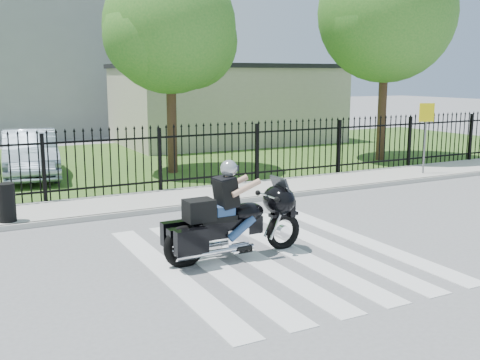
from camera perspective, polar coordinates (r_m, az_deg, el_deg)
name	(u,v)px	position (r m, az deg, el deg)	size (l,w,h in m)	color
ground	(274,256)	(10.17, 3.52, -7.68)	(120.00, 120.00, 0.00)	slate
crosswalk	(274,255)	(10.17, 3.52, -7.65)	(5.00, 5.50, 0.01)	silver
sidewalk	(174,199)	(14.51, -6.73, -1.92)	(40.00, 2.00, 0.12)	#ADAAA3
curb	(189,207)	(13.61, -5.22, -2.73)	(40.00, 0.12, 0.12)	#ADAAA3
grass_strip	(105,163)	(21.11, -13.55, 1.65)	(40.00, 12.00, 0.02)	#2F561D
iron_fence	(160,161)	(15.29, -8.14, 1.90)	(26.00, 0.04, 1.80)	black
tree_mid	(170,28)	(18.51, -7.15, 15.10)	(4.20, 4.20, 6.78)	#382316
tree_right	(386,14)	(21.91, 14.66, 16.04)	(5.00, 5.00, 7.90)	#382316
building_low	(228,106)	(27.11, -1.27, 7.56)	(10.00, 6.00, 3.50)	#B5AF97
building_low_roof	(227,66)	(27.07, -1.29, 11.47)	(10.20, 6.20, 0.20)	black
motorcycle_rider	(232,217)	(9.85, -0.84, -3.82)	(2.72, 0.82, 1.80)	black
parked_car	(30,154)	(18.80, -20.53, 2.52)	(1.58, 4.52, 1.49)	#96A9BD
traffic_sign	(426,123)	(18.58, 18.38, 5.47)	(0.46, 0.21, 2.21)	slate
litter_bin	(7,203)	(12.87, -22.63, -2.13)	(0.37, 0.37, 0.82)	black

